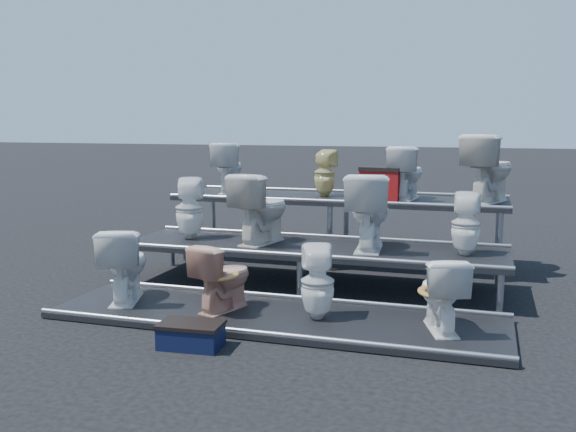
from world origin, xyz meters
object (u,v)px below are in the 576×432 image
(toilet_3, at_px, (441,293))
(toilet_4, at_px, (189,208))
(toilet_5, at_px, (261,208))
(toilet_10, at_px, (407,173))
(red_crate, at_px, (383,185))
(toilet_9, at_px, (325,173))
(toilet_8, at_px, (228,168))
(toilet_0, at_px, (124,264))
(step_stool, at_px, (191,337))
(toilet_11, at_px, (489,168))
(toilet_2, at_px, (318,282))
(toilet_6, at_px, (369,211))
(toilet_7, at_px, (466,224))
(toilet_1, at_px, (223,276))

(toilet_3, height_order, toilet_4, toilet_4)
(toilet_5, bearing_deg, toilet_10, -125.92)
(red_crate, bearing_deg, toilet_9, -176.90)
(toilet_8, bearing_deg, toilet_10, 166.62)
(toilet_3, bearing_deg, toilet_0, -17.08)
(toilet_9, height_order, step_stool, toilet_9)
(toilet_8, bearing_deg, toilet_5, 112.45)
(toilet_9, xyz_separation_m, toilet_11, (2.02, 0.00, 0.11))
(toilet_5, bearing_deg, toilet_11, -139.55)
(toilet_2, bearing_deg, toilet_4, -52.32)
(toilet_10, bearing_deg, toilet_2, 86.75)
(step_stool, bearing_deg, toilet_6, 60.01)
(toilet_8, bearing_deg, toilet_7, 144.28)
(toilet_7, height_order, toilet_11, toilet_11)
(toilet_0, height_order, toilet_6, toilet_6)
(toilet_1, xyz_separation_m, toilet_4, (-0.97, 1.30, 0.44))
(toilet_0, xyz_separation_m, toilet_3, (3.05, 0.00, -0.05))
(toilet_5, bearing_deg, toilet_9, -95.19)
(toilet_5, bearing_deg, toilet_4, 12.28)
(toilet_8, relative_size, toilet_10, 1.03)
(red_crate, bearing_deg, toilet_2, -84.32)
(toilet_3, distance_m, toilet_11, 2.77)
(red_crate, bearing_deg, toilet_0, -120.77)
(toilet_9, bearing_deg, toilet_0, 71.62)
(toilet_0, height_order, red_crate, red_crate)
(toilet_0, xyz_separation_m, step_stool, (1.14, -0.87, -0.34))
(toilet_7, relative_size, toilet_11, 0.79)
(red_crate, bearing_deg, toilet_10, 28.65)
(toilet_1, xyz_separation_m, toilet_8, (-1.02, 2.60, 0.82))
(toilet_2, distance_m, toilet_5, 1.70)
(toilet_11, bearing_deg, toilet_7, 102.70)
(toilet_6, distance_m, toilet_7, 1.01)
(toilet_9, xyz_separation_m, red_crate, (0.77, -0.09, -0.12))
(toilet_5, xyz_separation_m, toilet_9, (0.41, 1.30, 0.30))
(toilet_10, height_order, red_crate, toilet_10)
(toilet_8, distance_m, toilet_9, 1.35)
(red_crate, height_order, step_stool, red_crate)
(toilet_7, xyz_separation_m, step_stool, (-2.06, -2.17, -0.69))
(toilet_3, relative_size, toilet_4, 0.91)
(toilet_3, height_order, toilet_9, toilet_9)
(toilet_4, relative_size, toilet_10, 1.08)
(toilet_2, relative_size, toilet_3, 1.04)
(toilet_2, relative_size, toilet_8, 0.98)
(toilet_1, bearing_deg, toilet_4, -35.72)
(toilet_2, xyz_separation_m, toilet_7, (1.22, 1.30, 0.39))
(toilet_2, relative_size, toilet_5, 0.84)
(toilet_1, bearing_deg, toilet_9, -79.61)
(toilet_1, distance_m, toilet_10, 3.05)
(toilet_8, xyz_separation_m, toilet_11, (3.37, 0.00, 0.07))
(toilet_2, distance_m, red_crate, 2.60)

